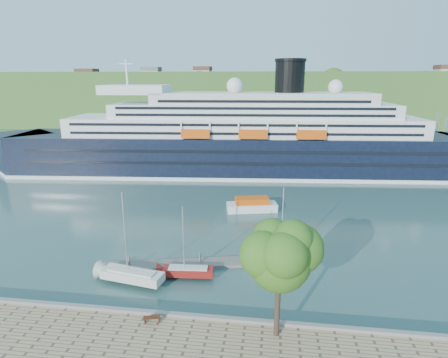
# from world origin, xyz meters

# --- Properties ---
(ground) EXTENTS (400.00, 400.00, 0.00)m
(ground) POSITION_xyz_m (0.00, 0.00, 0.00)
(ground) COLOR #294A48
(ground) RESTS_ON ground
(far_hillside) EXTENTS (400.00, 50.00, 24.00)m
(far_hillside) POSITION_xyz_m (0.00, 145.00, 12.00)
(far_hillside) COLOR #2F5E25
(far_hillside) RESTS_ON ground
(quay_coping) EXTENTS (220.00, 0.50, 0.30)m
(quay_coping) POSITION_xyz_m (0.00, -0.20, 1.15)
(quay_coping) COLOR slate
(quay_coping) RESTS_ON promenade
(cruise_ship) EXTENTS (116.42, 26.63, 25.92)m
(cruise_ship) POSITION_xyz_m (2.07, 56.84, 12.96)
(cruise_ship) COLOR black
(cruise_ship) RESTS_ON ground
(park_bench) EXTENTS (1.59, 0.98, 0.95)m
(park_bench) POSITION_xyz_m (0.96, -1.32, 1.48)
(park_bench) COLOR #401F12
(park_bench) RESTS_ON promenade
(promenade_tree) EXTENTS (6.79, 6.79, 11.24)m
(promenade_tree) POSITION_xyz_m (11.87, -1.55, 6.62)
(promenade_tree) COLOR #295A17
(promenade_tree) RESTS_ON promenade
(floating_pontoon) EXTENTS (18.92, 6.42, 0.42)m
(floating_pontoon) POSITION_xyz_m (0.76, 10.82, 0.21)
(floating_pontoon) COLOR slate
(floating_pontoon) RESTS_ON ground
(sailboat_white_near) EXTENTS (8.00, 3.50, 10.00)m
(sailboat_white_near) POSITION_xyz_m (-3.72, 6.17, 5.00)
(sailboat_white_near) COLOR silver
(sailboat_white_near) RESTS_ON ground
(sailboat_red) EXTENTS (6.41, 2.26, 8.12)m
(sailboat_red) POSITION_xyz_m (2.06, 8.17, 4.06)
(sailboat_red) COLOR maroon
(sailboat_red) RESTS_ON ground
(sailboat_white_far) EXTENTS (7.37, 5.27, 9.42)m
(sailboat_white_far) POSITION_xyz_m (12.87, 12.42, 4.71)
(sailboat_white_far) COLOR silver
(sailboat_white_far) RESTS_ON ground
(tender_launch) EXTENTS (8.90, 4.71, 2.34)m
(tender_launch) POSITION_xyz_m (7.84, 31.14, 1.17)
(tender_launch) COLOR #DD510D
(tender_launch) RESTS_ON ground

